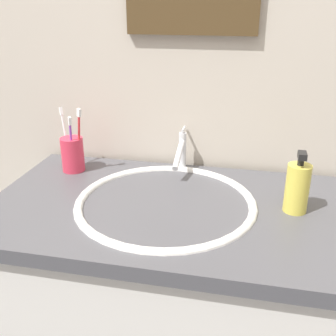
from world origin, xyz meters
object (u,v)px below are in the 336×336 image
at_px(toothbrush_red, 79,136).
at_px(toothbrush_white, 65,134).
at_px(faucet, 181,151).
at_px(soap_dispenser, 297,187).
at_px(toothbrush_purple, 71,141).
at_px(toothbrush_cup, 73,154).

bearing_deg(toothbrush_red, toothbrush_white, 152.34).
bearing_deg(faucet, toothbrush_white, -173.21).
distance_m(faucet, soap_dispenser, 0.39).
distance_m(toothbrush_purple, soap_dispenser, 0.67).
distance_m(toothbrush_white, toothbrush_purple, 0.06).
bearing_deg(soap_dispenser, toothbrush_cup, 168.88).
xyz_separation_m(toothbrush_cup, toothbrush_white, (-0.03, 0.03, 0.06)).
relative_size(toothbrush_white, toothbrush_purple, 1.08).
height_order(toothbrush_cup, toothbrush_red, toothbrush_red).
bearing_deg(toothbrush_cup, soap_dispenser, -11.12).
bearing_deg(soap_dispenser, toothbrush_red, 168.96).
bearing_deg(toothbrush_cup, faucet, 11.68).
relative_size(faucet, toothbrush_purple, 0.95).
xyz_separation_m(toothbrush_cup, soap_dispenser, (0.67, -0.13, 0.01)).
bearing_deg(toothbrush_purple, faucet, 15.03).
height_order(faucet, soap_dispenser, soap_dispenser).
xyz_separation_m(toothbrush_red, toothbrush_purple, (-0.02, -0.01, -0.01)).
bearing_deg(toothbrush_cup, toothbrush_purple, -64.42).
xyz_separation_m(toothbrush_white, soap_dispenser, (0.70, -0.16, -0.05)).
distance_m(toothbrush_red, soap_dispenser, 0.66).
bearing_deg(toothbrush_white, toothbrush_red, -27.66).
xyz_separation_m(toothbrush_white, toothbrush_purple, (0.04, -0.04, -0.01)).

